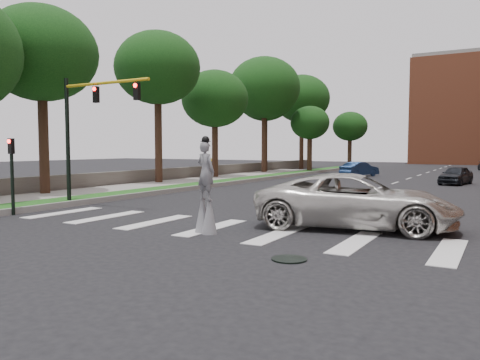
# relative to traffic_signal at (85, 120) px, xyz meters

# --- Properties ---
(ground_plane) EXTENTS (160.00, 160.00, 0.00)m
(ground_plane) POSITION_rel_traffic_signal_xyz_m (9.78, -3.00, -4.15)
(ground_plane) COLOR black
(ground_plane) RESTS_ON ground
(grass_median) EXTENTS (2.00, 60.00, 0.25)m
(grass_median) POSITION_rel_traffic_signal_xyz_m (-1.72, 17.00, -4.03)
(grass_median) COLOR #195017
(grass_median) RESTS_ON ground
(median_curb) EXTENTS (0.20, 60.00, 0.28)m
(median_curb) POSITION_rel_traffic_signal_xyz_m (-0.67, 17.00, -4.01)
(median_curb) COLOR gray
(median_curb) RESTS_ON ground
(sidewalk_left) EXTENTS (4.00, 60.00, 0.18)m
(sidewalk_left) POSITION_rel_traffic_signal_xyz_m (-4.72, 7.00, -4.06)
(sidewalk_left) COLOR gray
(sidewalk_left) RESTS_ON ground
(stone_wall) EXTENTS (0.50, 56.00, 1.10)m
(stone_wall) POSITION_rel_traffic_signal_xyz_m (-7.22, 19.00, -3.60)
(stone_wall) COLOR #504B45
(stone_wall) RESTS_ON ground
(manhole) EXTENTS (0.90, 0.90, 0.04)m
(manhole) POSITION_rel_traffic_signal_xyz_m (12.78, -5.00, -4.13)
(manhole) COLOR black
(manhole) RESTS_ON ground
(traffic_signal) EXTENTS (5.30, 0.23, 6.20)m
(traffic_signal) POSITION_rel_traffic_signal_xyz_m (0.00, 0.00, 0.00)
(traffic_signal) COLOR black
(traffic_signal) RESTS_ON ground
(secondary_signal) EXTENTS (0.25, 0.21, 3.23)m
(secondary_signal) POSITION_rel_traffic_signal_xyz_m (-0.52, -3.50, -2.20)
(secondary_signal) COLOR black
(secondary_signal) RESTS_ON ground
(stilt_performer) EXTENTS (0.83, 0.60, 3.22)m
(stilt_performer) POSITION_rel_traffic_signal_xyz_m (8.89, -2.97, -2.81)
(stilt_performer) COLOR black
(stilt_performer) RESTS_ON ground
(suv_crossing) EXTENTS (7.39, 4.34, 1.93)m
(suv_crossing) POSITION_rel_traffic_signal_xyz_m (12.93, 0.47, -3.19)
(suv_crossing) COLOR beige
(suv_crossing) RESTS_ON ground
(car_near) EXTENTS (2.49, 4.46, 1.43)m
(car_near) POSITION_rel_traffic_signal_xyz_m (14.16, 23.63, -3.43)
(car_near) COLOR black
(car_near) RESTS_ON ground
(car_mid) EXTENTS (3.11, 4.56, 1.42)m
(car_mid) POSITION_rel_traffic_signal_xyz_m (4.99, 29.88, -3.44)
(car_mid) COLOR navy
(car_mid) RESTS_ON ground
(tree_1) EXTENTS (6.42, 6.42, 10.96)m
(tree_1) POSITION_rel_traffic_signal_xyz_m (-5.93, 2.25, 4.04)
(tree_1) COLOR black
(tree_1) RESTS_ON ground
(tree_2) EXTENTS (6.50, 6.50, 11.64)m
(tree_2) POSITION_rel_traffic_signal_xyz_m (-5.77, 12.39, 4.68)
(tree_2) COLOR black
(tree_2) RESTS_ON ground
(tree_3) EXTENTS (6.05, 6.05, 9.80)m
(tree_3) POSITION_rel_traffic_signal_xyz_m (-5.56, 20.07, 3.04)
(tree_3) COLOR black
(tree_3) RESTS_ON ground
(tree_4) EXTENTS (7.79, 7.79, 12.60)m
(tree_4) POSITION_rel_traffic_signal_xyz_m (-5.53, 29.94, 5.11)
(tree_4) COLOR black
(tree_4) RESTS_ON ground
(tree_5) EXTENTS (7.30, 7.30, 12.30)m
(tree_5) POSITION_rel_traffic_signal_xyz_m (-6.01, 41.81, 5.01)
(tree_5) COLOR black
(tree_5) RESTS_ON ground
(tree_6) EXTENTS (4.41, 4.41, 7.51)m
(tree_6) POSITION_rel_traffic_signal_xyz_m (-1.91, 34.20, 1.42)
(tree_6) COLOR black
(tree_6) RESTS_ON ground
(tree_7) EXTENTS (4.72, 4.72, 7.74)m
(tree_7) POSITION_rel_traffic_signal_xyz_m (-1.29, 47.69, 1.53)
(tree_7) COLOR black
(tree_7) RESTS_ON ground
(tree_8) EXTENTS (6.46, 6.46, 11.27)m
(tree_8) POSITION_rel_traffic_signal_xyz_m (-6.06, 31.21, 4.33)
(tree_8) COLOR black
(tree_8) RESTS_ON ground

